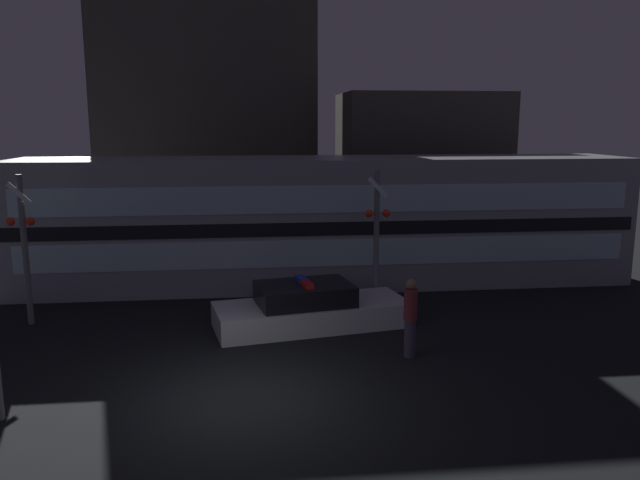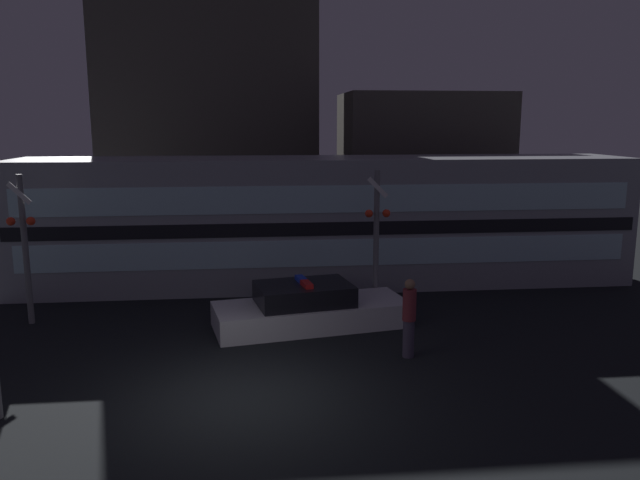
# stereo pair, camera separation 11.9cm
# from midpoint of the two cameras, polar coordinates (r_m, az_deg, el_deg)

# --- Properties ---
(ground_plane) EXTENTS (120.00, 120.00, 0.00)m
(ground_plane) POSITION_cam_midpoint_polar(r_m,az_deg,el_deg) (12.20, -7.02, -14.21)
(ground_plane) COLOR black
(train) EXTENTS (19.26, 3.13, 4.04)m
(train) POSITION_cam_midpoint_polar(r_m,az_deg,el_deg) (20.01, 0.80, 1.77)
(train) COLOR gray
(train) RESTS_ON ground_plane
(police_car) EXTENTS (5.14, 2.68, 1.25)m
(police_car) POSITION_cam_midpoint_polar(r_m,az_deg,el_deg) (15.94, -0.76, -6.33)
(police_car) COLOR silver
(police_car) RESTS_ON ground_plane
(pedestrian) EXTENTS (0.30, 0.30, 1.78)m
(pedestrian) POSITION_cam_midpoint_polar(r_m,az_deg,el_deg) (13.94, 8.39, -7.00)
(pedestrian) COLOR #3F384C
(pedestrian) RESTS_ON ground_plane
(crossing_signal_near) EXTENTS (0.70, 0.33, 3.87)m
(crossing_signal_near) POSITION_cam_midpoint_polar(r_m,az_deg,el_deg) (17.13, 5.38, 0.51)
(crossing_signal_near) COLOR slate
(crossing_signal_near) RESTS_ON ground_plane
(crossing_signal_far) EXTENTS (0.70, 0.33, 3.86)m
(crossing_signal_far) POSITION_cam_midpoint_polar(r_m,az_deg,el_deg) (17.42, -25.23, -0.32)
(crossing_signal_far) COLOR slate
(crossing_signal_far) RESTS_ON ground_plane
(building_left) EXTENTS (9.12, 4.33, 10.54)m
(building_left) POSITION_cam_midpoint_polar(r_m,az_deg,el_deg) (28.17, -9.86, 10.83)
(building_left) COLOR #47423D
(building_left) RESTS_ON ground_plane
(building_center) EXTENTS (6.58, 4.51, 6.31)m
(building_center) POSITION_cam_midpoint_polar(r_m,az_deg,el_deg) (26.86, 9.33, 6.35)
(building_center) COLOR #47423D
(building_center) RESTS_ON ground_plane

